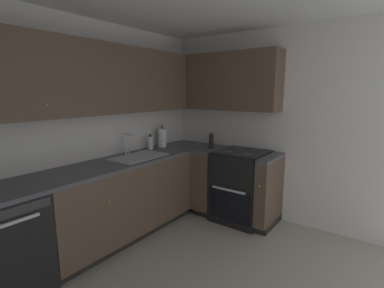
# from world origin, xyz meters

# --- Properties ---
(wall_back) EXTENTS (3.94, 0.05, 2.40)m
(wall_back) POSITION_xyz_m (0.00, 1.46, 1.20)
(wall_back) COLOR silver
(wall_back) RESTS_ON ground_plane
(wall_right) EXTENTS (0.05, 2.98, 2.40)m
(wall_right) POSITION_xyz_m (1.95, 0.00, 1.20)
(wall_right) COLOR silver
(wall_right) RESTS_ON ground_plane
(dishwasher) EXTENTS (0.60, 0.63, 0.86)m
(dishwasher) POSITION_xyz_m (-0.79, 1.14, 0.43)
(dishwasher) COLOR black
(dishwasher) RESTS_ON ground_plane
(lower_cabinets_back) EXTENTS (1.81, 0.62, 0.86)m
(lower_cabinets_back) POSITION_xyz_m (0.42, 1.14, 0.43)
(lower_cabinets_back) COLOR brown
(lower_cabinets_back) RESTS_ON ground_plane
(countertop_back) EXTENTS (3.01, 0.60, 0.03)m
(countertop_back) POSITION_xyz_m (0.41, 1.14, 0.87)
(countertop_back) COLOR #4C4C51
(countertop_back) RESTS_ON lower_cabinets_back
(lower_cabinets_right) EXTENTS (0.62, 1.04, 0.86)m
(lower_cabinets_right) POSITION_xyz_m (1.62, 0.41, 0.43)
(lower_cabinets_right) COLOR brown
(lower_cabinets_right) RESTS_ON ground_plane
(countertop_right) EXTENTS (0.60, 1.04, 0.03)m
(countertop_right) POSITION_xyz_m (1.62, 0.41, 0.87)
(countertop_right) COLOR #4C4C51
(countertop_right) RESTS_ON lower_cabinets_right
(oven_range) EXTENTS (0.68, 0.62, 1.04)m
(oven_range) POSITION_xyz_m (1.64, 0.25, 0.45)
(oven_range) COLOR black
(oven_range) RESTS_ON ground_plane
(upper_cabinets_back) EXTENTS (2.69, 0.34, 0.73)m
(upper_cabinets_back) POSITION_xyz_m (0.25, 1.28, 1.77)
(upper_cabinets_back) COLOR brown
(upper_cabinets_right) EXTENTS (0.32, 1.57, 0.73)m
(upper_cabinets_right) POSITION_xyz_m (1.76, 0.65, 1.77)
(upper_cabinets_right) COLOR brown
(sink) EXTENTS (0.65, 0.40, 0.10)m
(sink) POSITION_xyz_m (0.68, 1.11, 0.85)
(sink) COLOR #B7B7BC
(sink) RESTS_ON countertop_back
(faucet) EXTENTS (0.07, 0.16, 0.26)m
(faucet) POSITION_xyz_m (0.69, 1.32, 1.04)
(faucet) COLOR silver
(faucet) RESTS_ON countertop_back
(soap_bottle) EXTENTS (0.06, 0.06, 0.20)m
(soap_bottle) POSITION_xyz_m (1.09, 1.32, 0.98)
(soap_bottle) COLOR silver
(soap_bottle) RESTS_ON countertop_back
(paper_towel_roll) EXTENTS (0.11, 0.11, 0.31)m
(paper_towel_roll) POSITION_xyz_m (1.30, 1.30, 1.02)
(paper_towel_roll) COLOR white
(paper_towel_roll) RESTS_ON countertop_back
(oil_bottle) EXTENTS (0.06, 0.06, 0.21)m
(oil_bottle) POSITION_xyz_m (1.62, 0.70, 0.99)
(oil_bottle) COLOR black
(oil_bottle) RESTS_ON countertop_right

